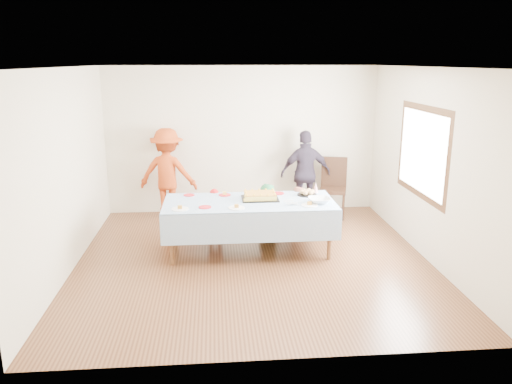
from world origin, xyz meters
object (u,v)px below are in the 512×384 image
(dining_chair, at_px, (333,184))
(adult_left, at_px, (168,173))
(party_table, at_px, (249,205))
(birthday_cake, at_px, (260,196))

(dining_chair, bearing_deg, adult_left, -167.43)
(party_table, distance_m, adult_left, 2.29)
(party_table, xyz_separation_m, dining_chair, (1.66, 1.67, -0.13))
(party_table, relative_size, adult_left, 1.54)
(birthday_cake, height_order, dining_chair, dining_chair)
(party_table, xyz_separation_m, birthday_cake, (0.17, 0.11, 0.10))
(birthday_cake, distance_m, dining_chair, 2.18)
(birthday_cake, height_order, adult_left, adult_left)
(birthday_cake, bearing_deg, adult_left, 130.80)
(adult_left, bearing_deg, dining_chair, -172.41)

